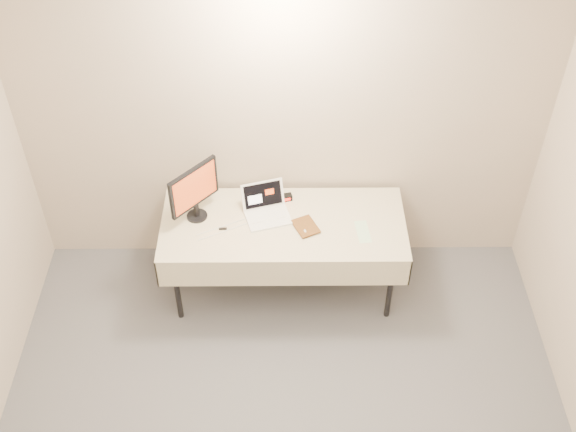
{
  "coord_description": "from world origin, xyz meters",
  "views": [
    {
      "loc": [
        0.01,
        -1.9,
        4.52
      ],
      "look_at": [
        0.04,
        1.99,
        0.86
      ],
      "focal_mm": 45.0,
      "sensor_mm": 36.0,
      "label": 1
    }
  ],
  "objects_px": {
    "laptop": "(266,208)",
    "book": "(296,221)",
    "monitor": "(194,190)",
    "table": "(283,229)"
  },
  "relations": [
    {
      "from": "table",
      "to": "monitor",
      "type": "relative_size",
      "value": 3.99
    },
    {
      "from": "laptop",
      "to": "monitor",
      "type": "height_order",
      "value": "monitor"
    },
    {
      "from": "table",
      "to": "book",
      "type": "distance_m",
      "value": 0.21
    },
    {
      "from": "laptop",
      "to": "book",
      "type": "bearing_deg",
      "value": -55.91
    },
    {
      "from": "table",
      "to": "laptop",
      "type": "bearing_deg",
      "value": 141.09
    },
    {
      "from": "table",
      "to": "monitor",
      "type": "bearing_deg",
      "value": 173.37
    },
    {
      "from": "table",
      "to": "laptop",
      "type": "height_order",
      "value": "laptop"
    },
    {
      "from": "laptop",
      "to": "book",
      "type": "relative_size",
      "value": 1.92
    },
    {
      "from": "monitor",
      "to": "book",
      "type": "xyz_separation_m",
      "value": [
        0.76,
        -0.16,
        -0.17
      ]
    },
    {
      "from": "table",
      "to": "monitor",
      "type": "xyz_separation_m",
      "value": [
        -0.66,
        0.08,
        0.33
      ]
    }
  ]
}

